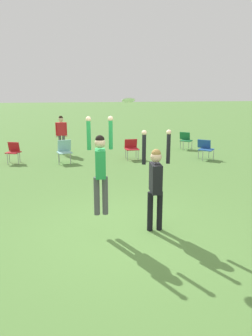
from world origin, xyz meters
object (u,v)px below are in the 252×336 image
object	(u,v)px
camping_chair_4	(64,150)
camping_chair_0	(131,147)
person_defending	(156,179)
camping_chair_1	(186,139)
camping_chair_3	(14,150)
person_spectator_near	(61,131)
person_jumping	(100,165)
frisbee	(128,100)
camping_chair_2	(205,148)

from	to	relation	value
camping_chair_4	camping_chair_0	bearing A→B (deg)	171.01
person_defending	camping_chair_0	world-z (taller)	person_defending
person_defending	camping_chair_1	distance (m)	9.67
camping_chair_3	camping_chair_1	bearing A→B (deg)	-145.67
camping_chair_4	person_spectator_near	size ratio (longest dim) A/B	0.53
person_jumping	camping_chair_1	distance (m)	10.13
camping_chair_1	camping_chair_4	size ratio (longest dim) A/B	0.90
camping_chair_1	person_jumping	bearing A→B (deg)	97.50
person_defending	frisbee	world-z (taller)	frisbee
camping_chair_2	camping_chair_4	xyz separation A→B (m)	(-5.82, 0.25, 0.05)
frisbee	camping_chair_0	size ratio (longest dim) A/B	0.32
camping_chair_2	person_spectator_near	bearing A→B (deg)	18.70
person_defending	camping_chair_2	size ratio (longest dim) A/B	2.49
camping_chair_0	camping_chair_2	bearing A→B (deg)	167.31
person_jumping	person_spectator_near	xyz separation A→B (m)	(-1.03, 8.66, -0.44)
frisbee	camping_chair_0	world-z (taller)	frisbee
camping_chair_4	person_spectator_near	xyz separation A→B (m)	(-0.15, 1.92, 0.49)
camping_chair_4	camping_chair_3	bearing A→B (deg)	-22.95
camping_chair_0	camping_chair_1	size ratio (longest dim) A/B	1.01
person_defending	camping_chair_4	world-z (taller)	person_defending
camping_chair_0	camping_chair_3	bearing A→B (deg)	-3.40
camping_chair_2	camping_chair_0	bearing A→B (deg)	29.06
person_jumping	camping_chair_4	world-z (taller)	person_jumping
person_defending	person_spectator_near	size ratio (longest dim) A/B	1.25
person_defending	camping_chair_4	size ratio (longest dim) A/B	2.37
person_defending	camping_chair_3	distance (m)	8.17
camping_chair_0	camping_chair_4	bearing A→B (deg)	2.48
frisbee	person_spectator_near	xyz separation A→B (m)	(-1.60, 8.62, -1.69)
person_jumping	frisbee	xyz separation A→B (m)	(0.57, 0.05, 1.25)
camping_chair_3	camping_chair_4	xyz separation A→B (m)	(2.01, -0.30, 0.02)
person_defending	camping_chair_1	world-z (taller)	person_defending
person_jumping	person_defending	size ratio (longest dim) A/B	0.94
camping_chair_1	person_spectator_near	bearing A→B (deg)	38.02
camping_chair_4	person_defending	bearing A→B (deg)	91.87
frisbee	camping_chair_2	size ratio (longest dim) A/B	0.30
person_jumping	camping_chair_0	world-z (taller)	person_jumping
camping_chair_4	person_jumping	bearing A→B (deg)	82.92
person_jumping	camping_chair_3	size ratio (longest dim) A/B	2.45
camping_chair_1	camping_chair_3	world-z (taller)	camping_chair_3
frisbee	person_spectator_near	distance (m)	8.93
camping_chair_2	camping_chair_4	bearing A→B (deg)	36.22
person_jumping	camping_chair_4	size ratio (longest dim) A/B	2.23
person_defending	camping_chair_0	size ratio (longest dim) A/B	2.61
camping_chair_1	person_spectator_near	size ratio (longest dim) A/B	0.47
camping_chair_4	camping_chair_1	bearing A→B (deg)	-174.74
camping_chair_0	person_spectator_near	xyz separation A→B (m)	(-2.92, 1.66, 0.52)
camping_chair_3	person_jumping	bearing A→B (deg)	133.74
camping_chair_3	camping_chair_4	world-z (taller)	camping_chair_4
camping_chair_2	camping_chair_4	distance (m)	5.83
person_jumping	camping_chair_4	distance (m)	6.86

